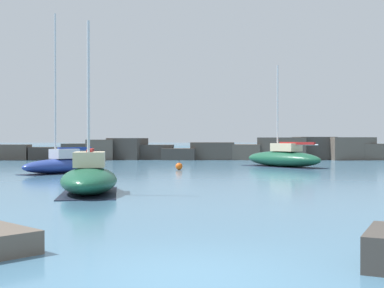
# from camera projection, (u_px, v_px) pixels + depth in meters

# --- Properties ---
(ground_plane) EXTENTS (600.00, 600.00, 0.00)m
(ground_plane) POSITION_uv_depth(u_px,v_px,m) (188.00, 273.00, 9.11)
(ground_plane) COLOR teal
(open_sea_beyond) EXTENTS (400.00, 116.00, 0.01)m
(open_sea_beyond) POSITION_uv_depth(u_px,v_px,m) (197.00, 149.00, 119.10)
(open_sea_beyond) COLOR #386684
(open_sea_beyond) RESTS_ON ground
(breakwater_jetty) EXTENTS (65.61, 6.52, 2.49)m
(breakwater_jetty) POSITION_uv_depth(u_px,v_px,m) (228.00, 150.00, 58.91)
(breakwater_jetty) COLOR brown
(breakwater_jetty) RESTS_ON ground
(foreground_rocks) EXTENTS (20.22, 9.13, 0.78)m
(foreground_rocks) POSITION_uv_depth(u_px,v_px,m) (189.00, 281.00, 7.44)
(foreground_rocks) COLOR #423D38
(foreground_rocks) RESTS_ON ground
(sailboat_moored_0) EXTENTS (3.10, 5.87, 7.13)m
(sailboat_moored_0) POSITION_uv_depth(u_px,v_px,m) (89.00, 178.00, 22.37)
(sailboat_moored_0) COLOR #195138
(sailboat_moored_0) RESTS_ON ground
(sailboat_moored_1) EXTENTS (5.08, 5.83, 10.48)m
(sailboat_moored_1) POSITION_uv_depth(u_px,v_px,m) (61.00, 164.00, 35.35)
(sailboat_moored_1) COLOR navy
(sailboat_moored_1) RESTS_ON ground
(sailboat_moored_3) EXTENTS (6.56, 7.69, 8.34)m
(sailboat_moored_3) POSITION_uv_depth(u_px,v_px,m) (283.00, 158.00, 43.36)
(sailboat_moored_3) COLOR #195138
(sailboat_moored_3) RESTS_ON ground
(mooring_buoy_orange_near) EXTENTS (0.52, 0.52, 0.72)m
(mooring_buoy_orange_near) POSITION_uv_depth(u_px,v_px,m) (179.00, 166.00, 39.26)
(mooring_buoy_orange_near) COLOR #EA5914
(mooring_buoy_orange_near) RESTS_ON ground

